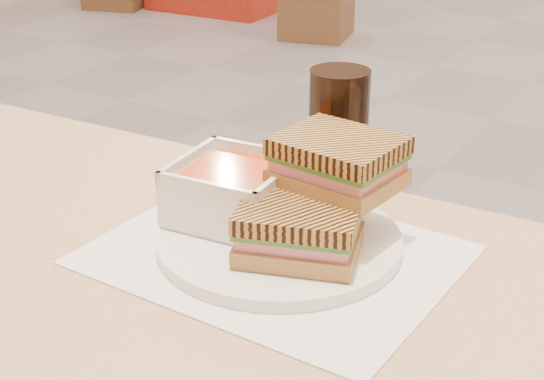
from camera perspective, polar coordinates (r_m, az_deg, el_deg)
The scene contains 7 objects.
tray_liner at distance 0.87m, azimuth 0.15°, elevation -4.55°, with size 0.38×0.30×0.00m.
plate at distance 0.88m, azimuth 0.53°, elevation -3.58°, with size 0.26×0.26×0.01m.
soup_bowl at distance 0.91m, azimuth -2.69°, elevation -0.19°, with size 0.13×0.13×0.07m.
panini_lower at distance 0.83m, azimuth 1.94°, elevation -2.71°, with size 0.15×0.13×0.05m.
panini_upper at distance 0.86m, azimuth 4.63°, elevation 1.97°, with size 0.13×0.11×0.06m.
cola_glass at distance 0.99m, azimuth 4.65°, elevation 4.03°, with size 0.07×0.07×0.16m.
bg_chair_0r at distance 4.82m, azimuth 3.17°, elevation 13.00°, with size 0.44×0.44×0.41m.
Camera 1 is at (0.42, -2.66, 1.18)m, focal length 53.99 mm.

